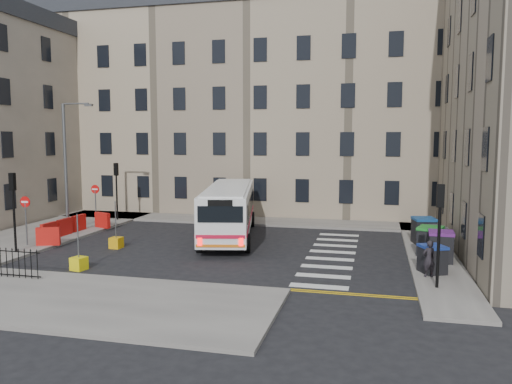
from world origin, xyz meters
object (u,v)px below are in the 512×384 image
at_px(wheelie_bin_e, 424,230).
at_px(bollard_chevron, 79,264).
at_px(wheelie_bin_d, 433,238).
at_px(bollard_yellow, 116,243).
at_px(wheelie_bin_b, 441,246).
at_px(wheelie_bin_c, 430,241).
at_px(bus, 229,209).
at_px(pedestrian, 429,259).
at_px(wheelie_bin_a, 432,259).
at_px(streetlamp, 65,165).

distance_m(wheelie_bin_e, bollard_chevron, 18.24).
relative_size(wheelie_bin_d, bollard_yellow, 2.38).
distance_m(wheelie_bin_b, bollard_chevron, 17.01).
height_order(wheelie_bin_c, bollard_chevron, wheelie_bin_c).
bearing_deg(bollard_chevron, wheelie_bin_d, 24.91).
distance_m(wheelie_bin_c, bollard_chevron, 17.08).
relative_size(bus, pedestrian, 7.37).
height_order(bus, wheelie_bin_d, bus).
bearing_deg(bollard_yellow, wheelie_bin_d, 10.01).
relative_size(bus, bollard_chevron, 19.24).
bearing_deg(wheelie_bin_a, wheelie_bin_d, 59.72).
relative_size(wheelie_bin_a, pedestrian, 0.89).
bearing_deg(bus, bollard_yellow, -153.01).
distance_m(streetlamp, bollard_chevron, 10.78).
bearing_deg(streetlamp, wheelie_bin_d, -1.26).
relative_size(bus, wheelie_bin_a, 8.27).
relative_size(streetlamp, bollard_yellow, 13.57).
relative_size(streetlamp, wheelie_bin_e, 5.40).
height_order(wheelie_bin_a, wheelie_bin_d, wheelie_bin_d).
relative_size(wheelie_bin_c, bollard_yellow, 2.64).
distance_m(streetlamp, bus, 10.89).
distance_m(wheelie_bin_a, wheelie_bin_c, 3.54).
bearing_deg(bollard_chevron, wheelie_bin_b, 17.13).
bearing_deg(wheelie_bin_b, wheelie_bin_c, 109.56).
relative_size(wheelie_bin_b, bollard_chevron, 2.42).
height_order(wheelie_bin_b, bollard_yellow, wheelie_bin_b).
bearing_deg(wheelie_bin_b, bus, 165.64).
relative_size(wheelie_bin_d, pedestrian, 0.91).
xyz_separation_m(wheelie_bin_d, bollard_yellow, (-16.83, -2.97, -0.49)).
xyz_separation_m(wheelie_bin_e, bollard_chevron, (-15.81, -9.08, -0.58)).
distance_m(wheelie_bin_d, bollard_chevron, 17.84).
xyz_separation_m(wheelie_bin_d, wheelie_bin_e, (-0.36, 1.56, 0.09)).
bearing_deg(pedestrian, wheelie_bin_d, -121.94).
xyz_separation_m(streetlamp, pedestrian, (21.42, -5.97, -3.40)).
bearing_deg(bollard_yellow, wheelie_bin_c, 5.95).
distance_m(streetlamp, wheelie_bin_c, 22.22).
bearing_deg(bus, wheelie_bin_e, -10.85).
bearing_deg(bollard_chevron, pedestrian, 7.50).
height_order(streetlamp, pedestrian, streetlamp).
relative_size(wheelie_bin_e, pedestrian, 0.96).
bearing_deg(pedestrian, bollard_yellow, -32.98).
distance_m(wheelie_bin_b, wheelie_bin_e, 4.10).
height_order(bus, wheelie_bin_b, bus).
xyz_separation_m(streetlamp, wheelie_bin_c, (21.88, -1.73, -3.46)).
distance_m(wheelie_bin_e, pedestrian, 7.06).
bearing_deg(bollard_yellow, bus, 39.26).
height_order(bus, bollard_yellow, bus).
bearing_deg(wheelie_bin_d, bollard_yellow, 169.84).
xyz_separation_m(wheelie_bin_b, wheelie_bin_d, (-0.07, 2.51, -0.09)).
distance_m(wheelie_bin_c, pedestrian, 4.27).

